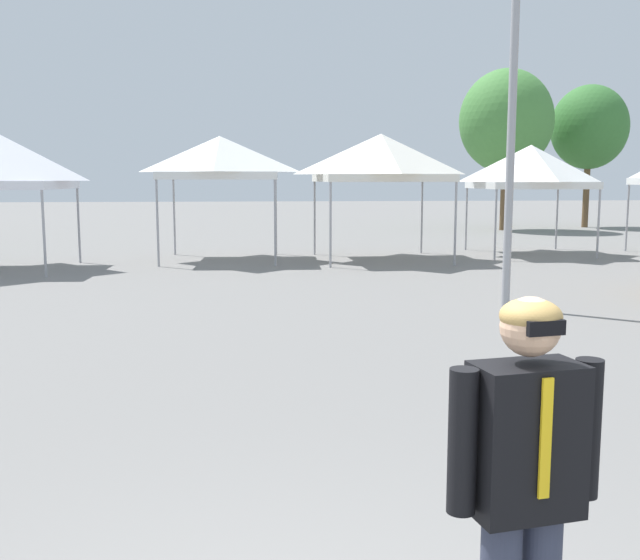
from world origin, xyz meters
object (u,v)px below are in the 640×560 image
object	(u,v)px
canopy_tent_left_of_center	(220,158)
tree_behind_tents_right	(589,127)
canopy_tent_behind_right	(530,167)
canopy_tent_behind_left	(381,158)
tree_behind_tents_left	(506,121)
person_foreground	(524,486)

from	to	relation	value
canopy_tent_left_of_center	tree_behind_tents_right	distance (m)	20.34
canopy_tent_behind_right	tree_behind_tents_right	distance (m)	13.76
canopy_tent_left_of_center	canopy_tent_behind_left	size ratio (longest dim) A/B	0.96
canopy_tent_behind_left	canopy_tent_behind_right	xyz separation A→B (m)	(4.61, 0.99, -0.22)
canopy_tent_left_of_center	tree_behind_tents_left	world-z (taller)	tree_behind_tents_left
canopy_tent_left_of_center	tree_behind_tents_left	size ratio (longest dim) A/B	0.49
canopy_tent_behind_right	tree_behind_tents_right	bearing A→B (deg)	57.68
tree_behind_tents_right	tree_behind_tents_left	distance (m)	4.65
canopy_tent_behind_left	person_foreground	distance (m)	17.60
canopy_tent_left_of_center	person_foreground	bearing A→B (deg)	-84.61
tree_behind_tents_right	canopy_tent_behind_left	bearing A→B (deg)	-133.56
canopy_tent_behind_right	tree_behind_tents_left	distance (m)	10.67
canopy_tent_left_of_center	person_foreground	size ratio (longest dim) A/B	1.89
canopy_tent_left_of_center	person_foreground	world-z (taller)	canopy_tent_left_of_center
canopy_tent_behind_left	tree_behind_tents_right	distance (m)	17.35
canopy_tent_behind_left	tree_behind_tents_right	xyz separation A→B (m)	(11.89, 12.51, 1.73)
tree_behind_tents_left	tree_behind_tents_right	bearing A→B (deg)	18.16
tree_behind_tents_right	person_foreground	bearing A→B (deg)	-116.03
canopy_tent_behind_left	tree_behind_tents_left	world-z (taller)	tree_behind_tents_left
tree_behind_tents_left	person_foreground	bearing A→B (deg)	-109.68
canopy_tent_left_of_center	person_foreground	distance (m)	17.85
canopy_tent_behind_left	tree_behind_tents_right	bearing A→B (deg)	46.44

